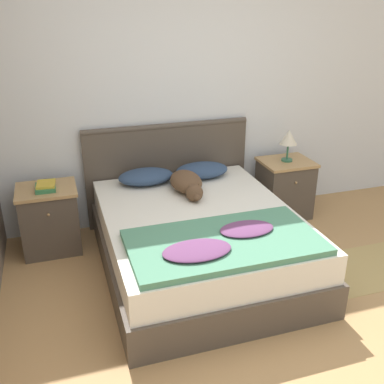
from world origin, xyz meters
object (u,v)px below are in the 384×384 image
at_px(nightstand_right, 284,188).
at_px(dog, 187,183).
at_px(pillow_left, 146,177).
at_px(pillow_right, 202,170).
at_px(bed, 199,241).
at_px(nightstand_left, 50,219).
at_px(table_lamp, 289,138).
at_px(book_stack, 46,186).

relative_size(nightstand_right, dog, 0.96).
xyz_separation_m(pillow_left, pillow_right, (0.55, 0.00, 0.00)).
bearing_deg(nightstand_right, bed, -148.98).
bearing_deg(nightstand_right, nightstand_left, 180.00).
distance_m(nightstand_right, dog, 1.20).
bearing_deg(table_lamp, nightstand_left, -179.95).
bearing_deg(table_lamp, dog, -166.79).
bearing_deg(book_stack, table_lamp, 0.61).
distance_m(dog, book_stack, 1.22).
distance_m(nightstand_left, pillow_left, 0.94).
xyz_separation_m(nightstand_left, nightstand_right, (2.33, 0.00, 0.00)).
distance_m(nightstand_left, book_stack, 0.32).
height_order(dog, book_stack, dog).
distance_m(bed, pillow_left, 0.86).
bearing_deg(nightstand_left, pillow_right, 1.60).
xyz_separation_m(nightstand_left, pillow_left, (0.89, 0.04, 0.29)).
xyz_separation_m(pillow_right, book_stack, (-1.44, -0.06, 0.04)).
bearing_deg(dog, pillow_left, 135.38).
relative_size(nightstand_right, pillow_left, 1.17).
relative_size(nightstand_left, pillow_right, 1.17).
height_order(nightstand_left, table_lamp, table_lamp).
bearing_deg(nightstand_right, table_lamp, 90.00).
bearing_deg(dog, book_stack, 168.62).
relative_size(nightstand_right, pillow_right, 1.17).
distance_m(bed, table_lamp, 1.48).
height_order(nightstand_right, table_lamp, table_lamp).
xyz_separation_m(bed, pillow_left, (-0.27, 0.74, 0.33)).
height_order(bed, book_stack, book_stack).
bearing_deg(pillow_right, nightstand_left, -178.40).
xyz_separation_m(nightstand_left, pillow_right, (1.44, 0.04, 0.29)).
height_order(bed, pillow_right, pillow_right).
height_order(dog, table_lamp, table_lamp).
height_order(bed, table_lamp, table_lamp).
xyz_separation_m(pillow_right, table_lamp, (0.89, -0.04, 0.25)).
bearing_deg(nightstand_right, pillow_left, 178.40).
bearing_deg(bed, pillow_left, 110.29).
height_order(nightstand_left, book_stack, book_stack).
height_order(book_stack, table_lamp, table_lamp).
distance_m(pillow_left, book_stack, 0.89).
relative_size(nightstand_left, book_stack, 2.71).
relative_size(nightstand_left, dog, 0.96).
bearing_deg(nightstand_right, dog, -166.88).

